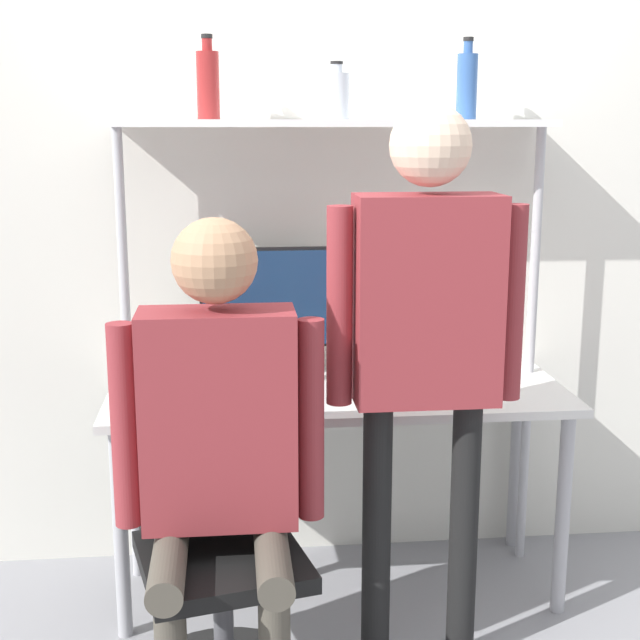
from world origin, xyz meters
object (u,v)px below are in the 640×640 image
object	(u,v)px
person_seated	(218,427)
bottle_red	(208,84)
bottle_clear	(337,95)
monitor	(269,306)
cell_phone	(294,396)
laptop	(228,378)
bottle_blue	(467,85)
person_standing	(426,318)
office_chair	(220,605)

from	to	relation	value
person_seated	bottle_red	size ratio (longest dim) A/B	5.10
person_seated	bottle_clear	bearing A→B (deg)	61.48
monitor	cell_phone	size ratio (longest dim) A/B	3.35
bottle_red	bottle_clear	xyz separation A→B (m)	(0.45, 0.00, -0.04)
laptop	bottle_blue	world-z (taller)	bottle_blue
cell_phone	bottle_blue	world-z (taller)	bottle_blue
person_standing	bottle_red	distance (m)	1.15
laptop	person_seated	bearing A→B (deg)	-92.64
laptop	cell_phone	size ratio (longest dim) A/B	1.87
laptop	office_chair	bearing A→B (deg)	-93.82
laptop	cell_phone	bearing A→B (deg)	-7.87
monitor	bottle_clear	bearing A→B (deg)	-3.11
bottle_clear	bottle_red	bearing A→B (deg)	180.00
monitor	laptop	size ratio (longest dim) A/B	1.79
person_seated	bottle_blue	world-z (taller)	bottle_blue
cell_phone	bottle_blue	size ratio (longest dim) A/B	0.53
monitor	office_chair	distance (m)	1.09
person_standing	laptop	bearing A→B (deg)	142.68
monitor	cell_phone	xyz separation A→B (m)	(0.07, -0.25, -0.27)
bottle_clear	cell_phone	bearing A→B (deg)	-126.15
office_chair	bottle_blue	xyz separation A→B (m)	(0.90, 0.74, 1.54)
person_seated	person_standing	world-z (taller)	person_standing
person_seated	bottle_red	bearing A→B (deg)	91.42
bottle_red	person_standing	bearing A→B (deg)	-45.83
laptop	bottle_blue	distance (m)	1.33
monitor	cell_phone	bearing A→B (deg)	-73.76
bottle_red	bottle_clear	distance (m)	0.45
person_seated	bottle_blue	size ratio (longest dim) A/B	5.12
person_standing	bottle_blue	bearing A→B (deg)	67.28
office_chair	bottle_blue	size ratio (longest dim) A/B	3.26
monitor	person_standing	xyz separation A→B (m)	(0.44, -0.67, 0.09)
person_seated	bottle_clear	distance (m)	1.29
laptop	person_standing	size ratio (longest dim) A/B	0.16
bottle_red	person_seated	bearing A→B (deg)	-88.58
monitor	bottle_red	distance (m)	0.81
person_standing	monitor	bearing A→B (deg)	123.14
cell_phone	bottle_red	size ratio (longest dim) A/B	0.53
monitor	bottle_red	size ratio (longest dim) A/B	1.77
office_chair	bottle_red	xyz separation A→B (m)	(-0.01, 0.74, 1.54)
person_seated	office_chair	bearing A→B (deg)	102.84
laptop	bottle_red	xyz separation A→B (m)	(-0.05, 0.21, 0.99)
office_chair	person_standing	world-z (taller)	person_standing
laptop	bottle_clear	size ratio (longest dim) A/B	1.42
cell_phone	office_chair	distance (m)	0.75
laptop	bottle_red	bearing A→B (deg)	102.66
monitor	person_seated	xyz separation A→B (m)	(-0.18, -0.80, -0.18)
person_standing	person_seated	bearing A→B (deg)	-168.18
bottle_blue	bottle_clear	size ratio (longest dim) A/B	1.43
laptop	bottle_clear	xyz separation A→B (m)	(0.40, 0.21, 0.96)
person_standing	bottle_clear	world-z (taller)	bottle_clear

